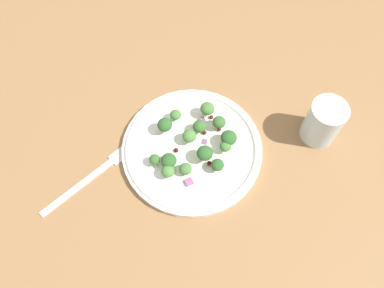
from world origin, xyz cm
name	(u,v)px	position (x,y,z in cm)	size (l,w,h in cm)	color
ground_plane	(175,149)	(0.00, 0.00, -1.00)	(180.00, 180.00, 2.00)	olive
plate	(192,149)	(2.18, -2.53, 0.86)	(25.62, 25.62, 1.70)	white
dressing_pool	(192,147)	(2.18, -2.53, 1.30)	(14.86, 14.86, 0.20)	white
broccoli_floret_0	(200,126)	(5.17, -0.53, 3.16)	(2.47, 2.47, 2.50)	#ADD18E
broccoli_floret_1	(168,171)	(-4.22, -4.67, 2.85)	(2.32, 2.32, 2.35)	#8EB77A
broccoli_floret_2	(169,161)	(-3.12, -3.20, 3.14)	(2.77, 2.77, 2.81)	#8EB77A
broccoli_floret_3	(163,126)	(-0.42, 3.07, 3.50)	(2.69, 2.69, 2.72)	#8EB77A
broccoli_floret_4	(185,169)	(-1.43, -5.92, 2.64)	(2.23, 2.23, 2.26)	#8EB77A
broccoli_floret_5	(217,165)	(3.48, -8.51, 3.08)	(2.26, 2.26, 2.29)	#8EB77A
broccoli_floret_6	(205,153)	(2.77, -5.67, 3.62)	(2.84, 2.84, 2.88)	#ADD18E
broccoli_floret_7	(189,136)	(2.52, -1.15, 3.17)	(2.49, 2.49, 2.52)	#ADD18E
broccoli_floret_8	(226,147)	(6.73, -6.41, 3.08)	(2.03, 2.03, 2.06)	#9EC684
broccoli_floret_9	(229,138)	(8.09, -5.46, 3.41)	(2.91, 2.91, 2.95)	#9EC684
broccoli_floret_10	(207,109)	(8.37, 1.63, 3.49)	(2.65, 2.65, 2.69)	#9EC684
broccoli_floret_11	(175,115)	(2.98, 4.18, 2.76)	(2.10, 2.10, 2.12)	#9EC684
broccoli_floret_12	(155,159)	(-4.96, -1.44, 2.72)	(1.93, 1.93, 1.95)	#9EC684
broccoli_floret_13	(219,122)	(8.61, -1.80, 3.22)	(2.42, 2.42, 2.45)	#9EC684
cranberry_0	(209,163)	(2.84, -7.07, 1.87)	(0.85, 0.85, 0.85)	#4C0A14
cranberry_1	(176,150)	(-0.61, -1.56, 1.69)	(0.83, 0.83, 0.83)	#4C0A14
cranberry_2	(219,129)	(8.29, -2.41, 1.87)	(0.77, 0.77, 0.77)	maroon
cranberry_3	(204,132)	(5.67, -1.43, 1.77)	(0.79, 0.79, 0.79)	maroon
cranberry_4	(212,117)	(8.65, 0.55, 1.77)	(0.75, 0.75, 0.75)	maroon
onion_bit_0	(205,142)	(4.70, -2.93, 1.44)	(0.98, 0.86, 0.34)	#934C84
onion_bit_1	(189,182)	(-2.02, -7.95, 1.71)	(1.30, 1.18, 0.58)	#A35B93
onion_bit_2	(202,120)	(6.87, 1.05, 1.70)	(0.88, 0.99, 0.49)	#934C84
fork	(91,176)	(-15.63, 3.05, 0.25)	(18.66, 4.50, 0.50)	silver
water_glass	(323,122)	(23.73, -12.60, 4.35)	(6.55, 6.55, 8.69)	silver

